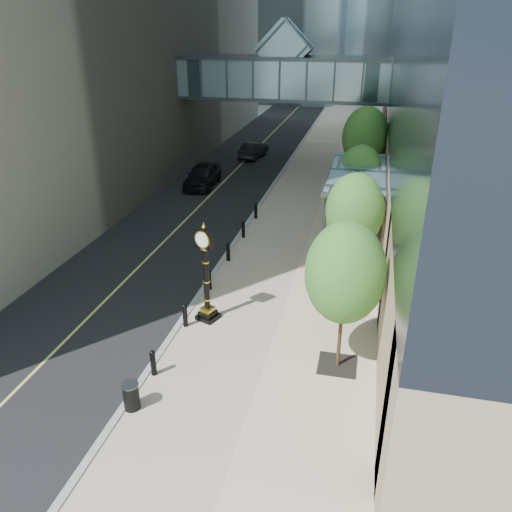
{
  "coord_description": "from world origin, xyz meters",
  "views": [
    {
      "loc": [
        4.03,
        -12.07,
        11.41
      ],
      "look_at": [
        0.02,
        5.27,
        3.04
      ],
      "focal_mm": 35.0,
      "sensor_mm": 36.0,
      "label": 1
    }
  ],
  "objects_px": {
    "trash_bin": "(131,397)",
    "car_near": "(203,175)",
    "car_far": "(254,150)",
    "pedestrian": "(371,234)",
    "street_clock": "(206,280)"
  },
  "relations": [
    {
      "from": "trash_bin",
      "to": "car_near",
      "type": "relative_size",
      "value": 0.18
    },
    {
      "from": "car_near",
      "to": "car_far",
      "type": "bearing_deg",
      "value": 77.11
    },
    {
      "from": "pedestrian",
      "to": "car_near",
      "type": "bearing_deg",
      "value": -46.27
    },
    {
      "from": "street_clock",
      "to": "car_far",
      "type": "relative_size",
      "value": 0.99
    },
    {
      "from": "car_far",
      "to": "car_near",
      "type": "bearing_deg",
      "value": 87.26
    },
    {
      "from": "street_clock",
      "to": "trash_bin",
      "type": "bearing_deg",
      "value": -76.56
    },
    {
      "from": "pedestrian",
      "to": "car_near",
      "type": "xyz_separation_m",
      "value": [
        -12.73,
        9.31,
        -0.15
      ]
    },
    {
      "from": "car_near",
      "to": "car_far",
      "type": "relative_size",
      "value": 1.17
    },
    {
      "from": "pedestrian",
      "to": "car_far",
      "type": "xyz_separation_m",
      "value": [
        -10.99,
        18.85,
        -0.3
      ]
    },
    {
      "from": "pedestrian",
      "to": "car_near",
      "type": "distance_m",
      "value": 15.77
    },
    {
      "from": "trash_bin",
      "to": "car_far",
      "type": "bearing_deg",
      "value": 96.51
    },
    {
      "from": "street_clock",
      "to": "car_near",
      "type": "height_order",
      "value": "street_clock"
    },
    {
      "from": "trash_bin",
      "to": "pedestrian",
      "type": "xyz_separation_m",
      "value": [
        7.2,
        14.36,
        0.52
      ]
    },
    {
      "from": "trash_bin",
      "to": "car_near",
      "type": "bearing_deg",
      "value": 103.14
    },
    {
      "from": "trash_bin",
      "to": "car_far",
      "type": "relative_size",
      "value": 0.21
    }
  ]
}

